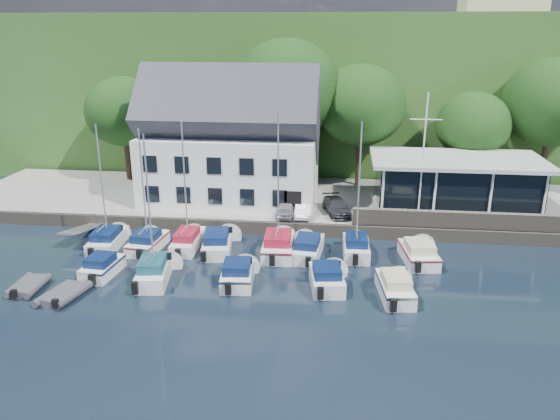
% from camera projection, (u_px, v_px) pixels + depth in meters
% --- Properties ---
extents(ground, '(180.00, 180.00, 0.00)m').
position_uv_depth(ground, '(298.00, 308.00, 30.07)').
color(ground, black).
rests_on(ground, ground).
extents(quay, '(60.00, 13.00, 1.00)m').
position_uv_depth(quay, '(316.00, 203.00, 46.39)').
color(quay, gray).
rests_on(quay, ground).
extents(quay_face, '(60.00, 0.30, 1.00)m').
position_uv_depth(quay_face, '(311.00, 230.00, 40.27)').
color(quay_face, '#5C5449').
rests_on(quay_face, ground).
extents(hillside, '(160.00, 75.00, 16.00)m').
position_uv_depth(hillside, '(332.00, 72.00, 85.89)').
color(hillside, '#305921').
rests_on(hillside, ground).
extents(field_patch, '(50.00, 30.00, 0.30)m').
position_uv_depth(field_patch, '(383.00, 18.00, 89.95)').
color(field_patch, '#5C6532').
rests_on(field_patch, hillside).
extents(harbor_building, '(14.40, 8.20, 8.70)m').
position_uv_depth(harbor_building, '(231.00, 148.00, 44.67)').
color(harbor_building, white).
rests_on(harbor_building, quay).
extents(club_pavilion, '(13.20, 7.20, 4.10)m').
position_uv_depth(club_pavilion, '(455.00, 183.00, 42.95)').
color(club_pavilion, black).
rests_on(club_pavilion, quay).
extents(seawall, '(18.00, 0.50, 1.20)m').
position_uv_depth(seawall, '(479.00, 221.00, 38.97)').
color(seawall, '#5C5449').
rests_on(seawall, quay).
extents(gangway, '(1.20, 6.00, 1.40)m').
position_uv_depth(gangway, '(87.00, 237.00, 40.37)').
color(gangway, silver).
rests_on(gangway, ground).
extents(car_silver, '(1.40, 3.46, 1.18)m').
position_uv_depth(car_silver, '(286.00, 208.00, 41.74)').
color(car_silver, '#AAA9AE').
rests_on(car_silver, quay).
extents(car_white, '(1.21, 3.43, 1.13)m').
position_uv_depth(car_white, '(304.00, 208.00, 41.71)').
color(car_white, silver).
rests_on(car_white, quay).
extents(car_dgrey, '(2.66, 4.32, 1.17)m').
position_uv_depth(car_dgrey, '(336.00, 206.00, 42.09)').
color(car_dgrey, '#2C2C31').
rests_on(car_dgrey, quay).
extents(car_blue, '(1.83, 3.71, 1.22)m').
position_uv_depth(car_blue, '(396.00, 206.00, 42.01)').
color(car_blue, navy).
rests_on(car_blue, quay).
extents(flagpole, '(2.25, 0.20, 9.39)m').
position_uv_depth(flagpole, '(423.00, 158.00, 39.53)').
color(flagpole, white).
rests_on(flagpole, quay).
extents(tree_0, '(7.00, 7.00, 9.57)m').
position_uv_depth(tree_0, '(125.00, 129.00, 50.34)').
color(tree_0, black).
rests_on(tree_0, quay).
extents(tree_1, '(6.58, 6.58, 8.99)m').
position_uv_depth(tree_1, '(181.00, 131.00, 51.02)').
color(tree_1, black).
rests_on(tree_1, quay).
extents(tree_2, '(9.46, 9.46, 12.93)m').
position_uv_depth(tree_2, '(287.00, 114.00, 48.13)').
color(tree_2, black).
rests_on(tree_2, quay).
extents(tree_3, '(7.90, 7.90, 10.79)m').
position_uv_depth(tree_3, '(360.00, 126.00, 48.37)').
color(tree_3, black).
rests_on(tree_3, quay).
extents(tree_4, '(6.29, 6.29, 8.60)m').
position_uv_depth(tree_4, '(471.00, 142.00, 47.15)').
color(tree_4, black).
rests_on(tree_4, quay).
extents(tree_5, '(8.35, 8.35, 11.41)m').
position_uv_depth(tree_5, '(549.00, 125.00, 46.94)').
color(tree_5, black).
rests_on(tree_5, quay).
extents(boat_r1_0, '(2.30, 6.27, 8.41)m').
position_uv_depth(boat_r1_0, '(102.00, 190.00, 37.17)').
color(boat_r1_0, white).
rests_on(boat_r1_0, ground).
extents(boat_r1_1, '(2.40, 5.53, 8.28)m').
position_uv_depth(boat_r1_1, '(144.00, 193.00, 36.74)').
color(boat_r1_1, white).
rests_on(boat_r1_1, ground).
extents(boat_r1_2, '(1.79, 6.18, 8.21)m').
position_uv_depth(boat_r1_2, '(185.00, 191.00, 37.13)').
color(boat_r1_2, white).
rests_on(boat_r1_2, ground).
extents(boat_r1_3, '(3.00, 6.68, 1.43)m').
position_uv_depth(boat_r1_3, '(217.00, 240.00, 37.74)').
color(boat_r1_3, white).
rests_on(boat_r1_3, ground).
extents(boat_r1_4, '(2.47, 6.42, 9.58)m').
position_uv_depth(boat_r1_4, '(278.00, 186.00, 35.82)').
color(boat_r1_4, white).
rests_on(boat_r1_4, ground).
extents(boat_r1_5, '(2.47, 6.23, 1.38)m').
position_uv_depth(boat_r1_5, '(308.00, 246.00, 36.90)').
color(boat_r1_5, white).
rests_on(boat_r1_5, ground).
extents(boat_r1_6, '(2.04, 5.51, 9.14)m').
position_uv_depth(boat_r1_6, '(359.00, 191.00, 35.66)').
color(boat_r1_6, white).
rests_on(boat_r1_6, ground).
extents(boat_r1_7, '(2.87, 5.86, 1.46)m').
position_uv_depth(boat_r1_7, '(419.00, 251.00, 35.87)').
color(boat_r1_7, white).
rests_on(boat_r1_7, ground).
extents(boat_r2_0, '(2.15, 4.74, 1.37)m').
position_uv_depth(boat_r2_0, '(102.00, 265.00, 33.95)').
color(boat_r2_0, white).
rests_on(boat_r2_0, ground).
extents(boat_r2_1, '(2.81, 6.19, 9.42)m').
position_uv_depth(boat_r2_1, '(149.00, 207.00, 31.92)').
color(boat_r2_1, white).
rests_on(boat_r2_1, ground).
extents(boat_r2_2, '(2.48, 5.24, 1.45)m').
position_uv_depth(boat_r2_2, '(238.00, 272.00, 32.88)').
color(boat_r2_2, white).
rests_on(boat_r2_2, ground).
extents(boat_r2_3, '(2.74, 5.27, 1.47)m').
position_uv_depth(boat_r2_3, '(327.00, 276.00, 32.31)').
color(boat_r2_3, white).
rests_on(boat_r2_3, ground).
extents(boat_r2_4, '(2.49, 5.76, 1.48)m').
position_uv_depth(boat_r2_4, '(395.00, 285.00, 31.19)').
color(boat_r2_4, white).
rests_on(boat_r2_4, ground).
extents(dinghy_0, '(1.85, 2.95, 0.67)m').
position_uv_depth(dinghy_0, '(28.00, 285.00, 32.09)').
color(dinghy_0, '#3C3C42').
rests_on(dinghy_0, ground).
extents(dinghy_1, '(2.43, 3.38, 0.72)m').
position_uv_depth(dinghy_1, '(63.00, 293.00, 31.03)').
color(dinghy_1, '#3C3C42').
rests_on(dinghy_1, ground).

